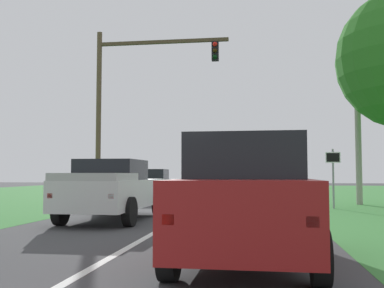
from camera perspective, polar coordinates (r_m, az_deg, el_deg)
ground_plane at (r=12.87m, az=-3.02°, el=-10.02°), size 120.00×120.00×0.00m
red_suv_near at (r=7.57m, az=6.86°, el=-6.49°), size 2.22×4.83×2.00m
pickup_truck_lead at (r=14.22m, az=-9.79°, el=-5.52°), size 2.25×5.38×1.84m
traffic_light at (r=22.29m, az=-7.79°, el=6.49°), size 6.39×0.40×8.29m
keep_moving_sign at (r=19.66m, az=17.11°, el=-3.13°), size 0.60×0.09×2.43m
crossing_suv_far at (r=23.67m, az=-6.12°, el=-4.99°), size 4.67×2.17×1.65m
utility_pole_right at (r=22.75m, az=19.86°, el=3.49°), size 0.28×0.28×8.37m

